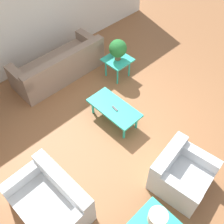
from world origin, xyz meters
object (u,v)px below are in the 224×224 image
potted_plant (118,49)px  armchair (180,174)px  table_lamp (157,218)px  side_table_plant (118,61)px  sofa (60,67)px  loveseat (51,202)px  coffee_table (114,109)px

potted_plant → armchair: bearing=155.7°
potted_plant → table_lamp: size_ratio=1.31×
side_table_plant → potted_plant: (0.00, 0.00, 0.35)m
side_table_plant → table_lamp: table_lamp is taller
sofa → loveseat: 3.24m
table_lamp → armchair: bearing=-76.0°
coffee_table → side_table_plant: (0.93, -1.03, 0.08)m
armchair → coffee_table: size_ratio=0.89×
sofa → table_lamp: 4.10m
sofa → potted_plant: (-0.94, -0.98, 0.50)m
loveseat → potted_plant: size_ratio=2.54×
armchair → potted_plant: size_ratio=1.98×
sofa → armchair: (-3.64, 0.24, -0.00)m
loveseat → side_table_plant: size_ratio=2.18×
coffee_table → loveseat: bearing=107.9°
armchair → coffee_table: bearing=76.7°
coffee_table → potted_plant: potted_plant is taller
sofa → coffee_table: (-1.87, 0.05, 0.06)m
potted_plant → loveseat: bearing=117.5°
sofa → potted_plant: 1.45m
table_lamp → sofa: bearing=-17.7°
potted_plant → side_table_plant: bearing=-90.0°
armchair → potted_plant: 3.00m
sofa → table_lamp: table_lamp is taller
sofa → side_table_plant: 1.37m
sofa → loveseat: sofa is taller
armchair → loveseat: (1.12, 1.81, -0.01)m
sofa → side_table_plant: sofa is taller
armchair → sofa: bearing=79.0°
sofa → table_lamp: bearing=72.4°
sofa → table_lamp: size_ratio=5.77×
loveseat → coffee_table: bearing=106.3°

